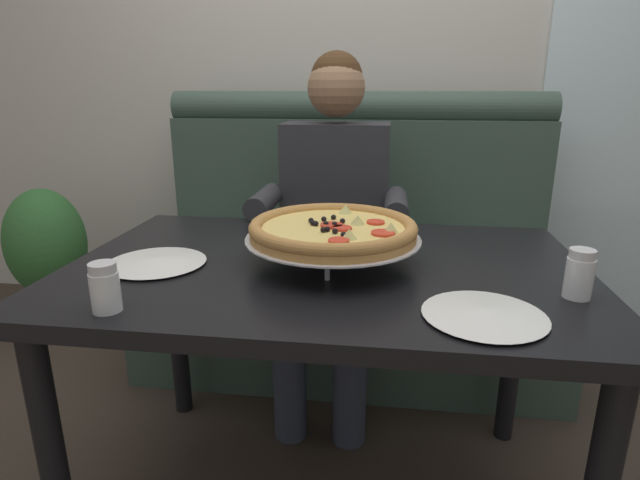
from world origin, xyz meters
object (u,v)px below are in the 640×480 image
Objects in this scene: shaker_oregano at (579,277)px; plate_near_right at (156,260)px; pizza at (333,230)px; shaker_pepper_flakes at (105,291)px; diner_main at (333,211)px; patio_chair at (564,192)px; dining_table at (326,295)px; potted_plant at (48,253)px; booth_bench at (351,266)px; plate_near_left at (484,312)px.

shaker_oregano reaches higher than plate_near_right.
shaker_pepper_flakes is at bearing -140.75° from pizza.
plate_near_right is (-0.44, -0.06, -0.08)m from pizza.
diner_main reaches higher than patio_chair.
patio_chair is at bearing 72.87° from shaker_oregano.
dining_table is at bearing -120.84° from patio_chair.
shaker_oregano is 2.32m from patio_chair.
diner_main is 5.16× the size of plate_near_right.
patio_chair reaches higher than potted_plant.
patio_chair reaches higher than shaker_pepper_flakes.
dining_table is 0.59m from shaker_oregano.
booth_bench is 1.22m from shaker_oregano.
plate_near_left reaches higher than dining_table.
plate_near_left is at bearing -148.80° from shaker_oregano.
shaker_pepper_flakes reaches higher than plate_near_left.
potted_plant is at bearing 152.47° from shaker_oregano.
patio_chair is at bearing 55.88° from shaker_pepper_flakes.
plate_near_right is (-0.76, 0.20, 0.00)m from plate_near_left.
pizza is 4.33× the size of shaker_pepper_flakes.
potted_plant is at bearing 168.66° from diner_main.
shaker_oregano is at bearing -27.53° from potted_plant.
potted_plant is (-1.45, 0.01, -0.01)m from booth_bench.
diner_main is (-0.05, -0.27, 0.31)m from booth_bench.
booth_bench is at bearing 90.00° from dining_table.
dining_table is at bearing 165.51° from shaker_oregano.
plate_near_left is at bearing -33.17° from potted_plant.
diner_main reaches higher than plate_near_right.
plate_near_right is 0.35× the size of potted_plant.
shaker_pepper_flakes is 2.91m from patio_chair.
patio_chair reaches higher than plate_near_right.
booth_bench is 7.09× the size of plate_near_left.
booth_bench is at bearing 72.10° from shaker_pepper_flakes.
booth_bench is 1.98× the size of patio_chair.
patio_chair is (1.21, 2.06, -0.29)m from pizza.
patio_chair is (0.68, 2.21, -0.24)m from shaker_oregano.
dining_table is 0.54m from shaker_pepper_flakes.
patio_chair is at bearing 59.54° from pizza.
pizza is 0.51× the size of patio_chair.
potted_plant is at bearing 148.45° from pizza.
shaker_oregano is at bearing -4.54° from plate_near_right.
potted_plant is at bearing -156.54° from patio_chair.
dining_table is 5.36× the size of plate_near_left.
pizza is 1.76× the size of plate_near_right.
shaker_oregano is (0.53, -0.14, -0.04)m from pizza.
pizza reaches higher than plate_near_right.
plate_near_right reaches higher than dining_table.
patio_chair reaches higher than pizza.
diner_main is 0.78m from plate_near_right.
pizza is at bearing -1.69° from dining_table.
diner_main is at bearing 128.35° from shaker_oregano.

